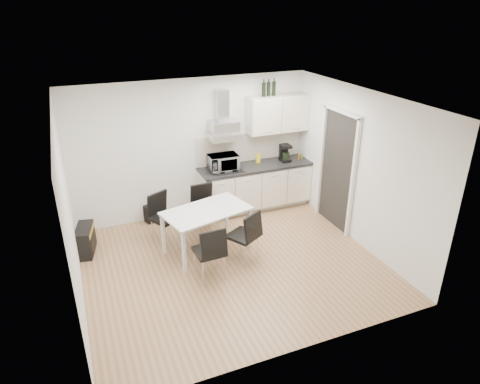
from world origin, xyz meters
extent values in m
plane|color=#A7805C|center=(0.00, 0.00, 0.00)|extent=(4.50, 4.50, 0.00)
cube|color=white|center=(0.00, 2.00, 1.30)|extent=(4.50, 0.10, 2.60)
cube|color=white|center=(0.00, -2.00, 1.30)|extent=(4.50, 0.10, 2.60)
cube|color=white|center=(-2.25, 0.00, 1.30)|extent=(0.10, 4.00, 2.60)
cube|color=white|center=(2.25, 0.00, 1.30)|extent=(0.10, 4.00, 2.60)
plane|color=white|center=(0.00, 0.00, 2.60)|extent=(4.50, 4.50, 0.00)
cube|color=white|center=(2.21, 0.55, 1.05)|extent=(0.08, 1.04, 2.10)
cube|color=beige|center=(1.15, 1.74, 0.05)|extent=(2.16, 0.52, 0.10)
cube|color=beige|center=(1.15, 1.70, 0.48)|extent=(2.20, 0.60, 0.76)
cube|color=black|center=(1.15, 1.69, 0.90)|extent=(2.22, 0.64, 0.04)
cube|color=beige|center=(1.15, 1.99, 1.21)|extent=(2.20, 0.02, 0.58)
cube|color=beige|center=(1.65, 1.82, 1.85)|extent=(1.20, 0.35, 0.70)
cube|color=silver|center=(0.55, 1.78, 1.65)|extent=(0.60, 0.46, 0.30)
cube|color=silver|center=(0.55, 1.89, 2.10)|extent=(0.22, 0.20, 0.55)
imported|color=silver|center=(0.48, 1.68, 1.10)|extent=(0.55, 0.31, 0.37)
cube|color=yellow|center=(1.25, 1.80, 1.01)|extent=(0.08, 0.04, 0.18)
cylinder|color=brown|center=(2.08, 1.65, 0.98)|extent=(0.04, 0.04, 0.11)
cylinder|color=#4C6626|center=(2.14, 1.65, 0.98)|extent=(0.04, 0.04, 0.11)
cylinder|color=black|center=(1.35, 1.82, 2.36)|extent=(0.07, 0.07, 0.32)
cylinder|color=black|center=(1.45, 1.82, 2.36)|extent=(0.07, 0.07, 0.32)
cylinder|color=black|center=(1.56, 1.82, 2.36)|extent=(0.07, 0.07, 0.32)
cube|color=white|center=(-0.23, 0.55, 0.73)|extent=(1.51, 1.09, 0.03)
cube|color=white|center=(-0.76, 0.06, 0.36)|extent=(0.06, 0.06, 0.72)
cube|color=white|center=(0.46, 0.37, 0.36)|extent=(0.06, 0.06, 0.72)
cube|color=white|center=(-0.92, 0.72, 0.36)|extent=(0.06, 0.06, 0.72)
cube|color=white|center=(0.30, 1.03, 0.36)|extent=(0.06, 0.06, 0.72)
cube|color=black|center=(-2.11, 1.23, 0.24)|extent=(0.35, 0.61, 0.47)
cube|color=gold|center=(-1.99, 1.23, 0.41)|extent=(0.12, 0.50, 0.08)
cube|color=black|center=(-0.91, 1.90, 0.17)|extent=(0.25, 0.23, 0.34)
camera|label=1|loc=(-2.06, -5.34, 3.86)|focal=32.00mm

